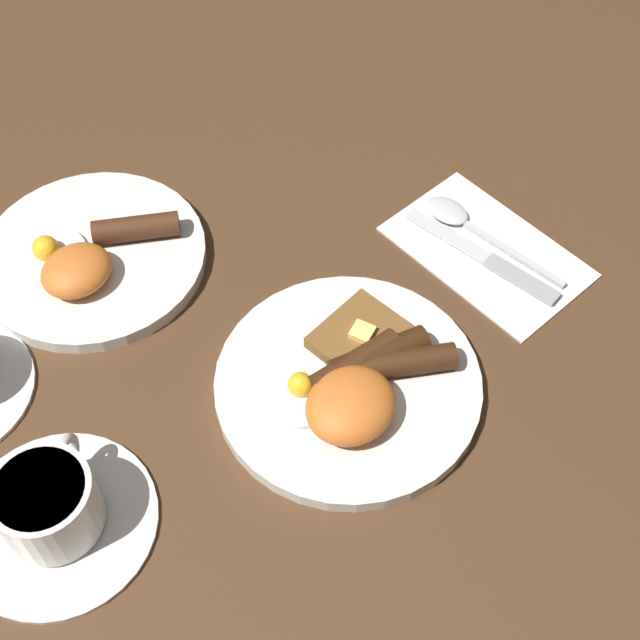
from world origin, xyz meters
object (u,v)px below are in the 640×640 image
object	(u,v)px
teacup_near	(51,509)
knife	(489,260)
breakfast_plate_far	(91,257)
breakfast_plate_near	(352,382)
spoon	(461,219)

from	to	relation	value
teacup_near	knife	size ratio (longest dim) A/B	0.93
breakfast_plate_far	knife	xyz separation A→B (m)	(0.28, -0.30, -0.01)
breakfast_plate_near	breakfast_plate_far	world-z (taller)	breakfast_plate_near
teacup_near	breakfast_plate_far	bearing A→B (deg)	45.58
breakfast_plate_near	teacup_near	world-z (taller)	teacup_near
spoon	breakfast_plate_near	bearing A→B (deg)	102.68
spoon	breakfast_plate_far	bearing A→B (deg)	50.90
breakfast_plate_far	knife	distance (m)	0.40
breakfast_plate_far	spoon	world-z (taller)	breakfast_plate_far
teacup_near	spoon	bearing A→B (deg)	-4.65
breakfast_plate_near	teacup_near	distance (m)	0.28
knife	spoon	bearing A→B (deg)	-25.68
breakfast_plate_near	breakfast_plate_far	distance (m)	0.30
breakfast_plate_far	teacup_near	xyz separation A→B (m)	(-0.20, -0.20, 0.01)
breakfast_plate_far	teacup_near	bearing A→B (deg)	-134.42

